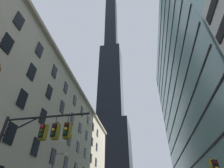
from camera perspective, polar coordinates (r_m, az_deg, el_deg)
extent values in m
cube|color=#BCAF93|center=(40.69, -25.32, -16.90)|extent=(17.79, 60.36, 25.34)
cube|color=tan|center=(41.60, -10.60, -1.61)|extent=(0.70, 60.36, 0.60)
cube|color=black|center=(21.90, -30.27, -13.73)|extent=(0.14, 1.40, 2.20)
cube|color=black|center=(25.73, -23.74, -18.29)|extent=(0.14, 1.40, 2.20)
cube|color=black|center=(29.91, -18.75, -21.49)|extent=(0.14, 1.40, 2.20)
cube|color=black|center=(34.31, -14.87, -23.79)|extent=(0.14, 1.40, 2.20)
cube|color=black|center=(23.50, -27.24, -4.37)|extent=(0.14, 1.40, 2.20)
cube|color=black|center=(27.11, -21.61, -9.92)|extent=(0.14, 1.40, 2.20)
cube|color=black|center=(31.10, -17.25, -14.05)|extent=(0.14, 1.40, 2.20)
cube|color=black|center=(35.35, -13.80, -17.16)|extent=(0.14, 1.40, 2.20)
cube|color=black|center=(39.78, -11.02, -19.55)|extent=(0.14, 1.40, 2.20)
cube|color=black|center=(44.32, -8.75, -21.43)|extent=(0.14, 1.40, 2.20)
cube|color=black|center=(48.96, -6.86, -22.93)|extent=(0.14, 1.40, 2.20)
cube|color=black|center=(53.66, -5.26, -24.15)|extent=(0.14, 1.40, 2.20)
cube|color=black|center=(22.98, -31.04, 11.28)|extent=(0.14, 1.40, 2.20)
cube|color=black|center=(25.70, -24.72, 3.60)|extent=(0.14, 1.40, 2.20)
cube|color=black|center=(29.03, -19.82, -2.50)|extent=(0.14, 1.40, 2.20)
cube|color=black|center=(32.79, -15.96, -7.27)|extent=(0.14, 1.40, 2.20)
cube|color=black|center=(36.85, -12.87, -11.00)|extent=(0.14, 1.40, 2.20)
cube|color=black|center=(41.11, -10.34, -13.95)|extent=(0.14, 1.40, 2.20)
cube|color=black|center=(45.53, -8.26, -16.31)|extent=(0.14, 1.40, 2.20)
cube|color=black|center=(50.05, -6.50, -18.24)|extent=(0.14, 1.40, 2.20)
cube|color=black|center=(54.66, -5.01, -19.84)|extent=(0.14, 1.40, 2.20)
cube|color=black|center=(25.90, -28.09, 17.75)|extent=(0.14, 1.40, 2.20)
cube|color=black|center=(28.35, -22.61, 10.20)|extent=(0.14, 1.40, 2.20)
cube|color=black|center=(31.40, -18.30, 3.90)|extent=(0.14, 1.40, 2.20)
cube|color=black|center=(34.91, -14.85, -1.22)|extent=(0.14, 1.40, 2.20)
cube|color=black|center=(38.74, -12.05, -5.37)|extent=(0.14, 1.40, 2.20)
cube|color=black|center=(42.82, -9.75, -8.74)|extent=(0.14, 1.40, 2.20)
cube|color=black|center=(47.07, -7.82, -11.50)|extent=(0.14, 1.40, 2.20)
cube|color=black|center=(51.46, -6.18, -13.79)|extent=(0.14, 1.40, 2.20)
cube|color=black|center=(55.95, -4.78, -15.70)|extent=(0.14, 1.40, 2.20)
cube|color=black|center=(111.46, -0.45, -24.44)|extent=(23.95, 23.95, 47.35)
cube|color=black|center=(135.50, -0.33, 0.42)|extent=(16.76, 16.76, 68.87)
cube|color=black|center=(191.78, -0.25, 19.44)|extent=(10.78, 10.78, 86.09)
cube|color=gray|center=(47.74, 30.55, -2.55)|extent=(19.00, 48.93, 47.95)
cube|color=black|center=(40.51, 22.74, -18.46)|extent=(0.12, 47.93, 0.24)
cube|color=black|center=(41.71, 21.46, -13.29)|extent=(0.12, 47.93, 0.24)
cube|color=black|center=(43.25, 20.31, -8.43)|extent=(0.12, 47.93, 0.24)
cube|color=black|center=(45.09, 19.28, -3.94)|extent=(0.12, 47.93, 0.24)
cube|color=black|center=(47.20, 18.34, 0.18)|extent=(0.12, 47.93, 0.24)
cube|color=black|center=(49.54, 17.49, 3.92)|extent=(0.12, 47.93, 0.24)
cube|color=black|center=(52.09, 16.71, 7.31)|extent=(0.12, 47.93, 0.24)
cube|color=black|center=(54.81, 15.99, 10.38)|extent=(0.12, 47.93, 0.24)
cube|color=black|center=(57.68, 15.33, 13.14)|extent=(0.12, 47.93, 0.24)
cylinder|color=black|center=(13.23, -20.51, -10.00)|extent=(6.21, 0.14, 0.14)
cylinder|color=black|center=(14.03, -27.83, -12.26)|extent=(2.56, 0.10, 1.31)
cylinder|color=black|center=(13.16, -21.09, -11.18)|extent=(0.04, 0.04, 0.60)
cube|color=black|center=(12.89, -21.81, -14.18)|extent=(0.30, 0.30, 0.90)
cube|color=olive|center=(13.03, -21.46, -14.48)|extent=(0.40, 0.40, 1.04)
sphere|color=red|center=(12.86, -21.87, -12.76)|extent=(0.20, 0.20, 0.20)
sphere|color=#4B3A08|center=(12.76, -22.15, -13.90)|extent=(0.20, 0.20, 0.20)
sphere|color=#083D10|center=(12.67, -22.44, -15.06)|extent=(0.20, 0.20, 0.20)
cylinder|color=black|center=(12.75, -17.70, -11.13)|extent=(0.04, 0.04, 0.60)
cube|color=black|center=(12.48, -18.33, -14.24)|extent=(0.30, 0.30, 0.90)
cube|color=olive|center=(12.62, -17.99, -14.54)|extent=(0.40, 0.40, 1.04)
sphere|color=#450808|center=(12.44, -18.40, -12.77)|extent=(0.20, 0.20, 0.20)
sphere|color=yellow|center=(12.35, -18.65, -13.96)|extent=(0.20, 0.20, 0.20)
sphere|color=#083D10|center=(12.25, -18.90, -15.16)|extent=(0.20, 0.20, 0.20)
cylinder|color=black|center=(12.39, -14.10, -11.04)|extent=(0.04, 0.04, 0.60)
cube|color=black|center=(12.11, -14.62, -14.25)|extent=(0.30, 0.30, 0.90)
cube|color=olive|center=(12.25, -14.31, -14.55)|extent=(0.40, 0.40, 1.04)
sphere|color=#450808|center=(12.08, -14.71, -12.73)|extent=(0.20, 0.20, 0.20)
sphere|color=yellow|center=(11.97, -14.91, -13.96)|extent=(0.20, 0.20, 0.20)
sphere|color=#083D10|center=(11.88, -15.13, -15.21)|extent=(0.20, 0.20, 0.20)
sphere|color=#450808|center=(11.88, 30.68, -21.29)|extent=(0.20, 0.20, 0.20)
cylinder|color=#47474C|center=(23.88, -16.45, -21.01)|extent=(1.49, 0.10, 0.10)
ellipsoid|color=#EFE5C6|center=(23.55, -14.73, -21.33)|extent=(0.56, 0.32, 0.24)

